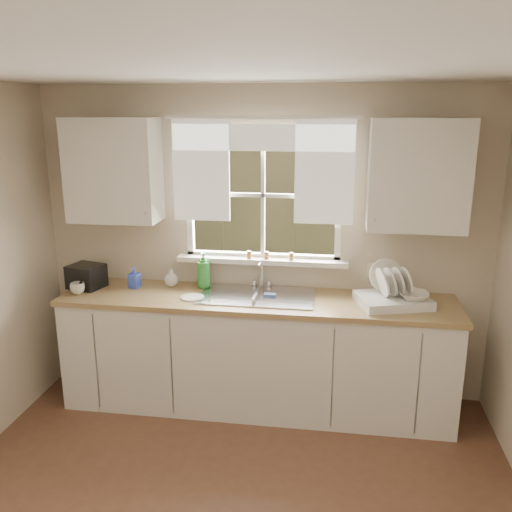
# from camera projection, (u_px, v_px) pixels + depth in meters

# --- Properties ---
(room_walls) EXTENTS (3.62, 4.02, 2.50)m
(room_walls) POSITION_uv_depth(u_px,v_px,m) (198.00, 358.00, 2.40)
(room_walls) COLOR beige
(room_walls) RESTS_ON ground
(ceiling) EXTENTS (3.60, 4.00, 0.02)m
(ceiling) POSITION_uv_depth(u_px,v_px,m) (194.00, 58.00, 2.14)
(ceiling) COLOR silver
(ceiling) RESTS_ON room_walls
(window) EXTENTS (1.38, 0.16, 1.06)m
(window) POSITION_uv_depth(u_px,v_px,m) (263.00, 216.00, 4.31)
(window) COLOR white
(window) RESTS_ON room_walls
(curtains) EXTENTS (1.50, 0.03, 0.81)m
(curtains) POSITION_uv_depth(u_px,v_px,m) (262.00, 160.00, 4.14)
(curtains) COLOR white
(curtains) RESTS_ON room_walls
(base_cabinets) EXTENTS (3.00, 0.62, 0.87)m
(base_cabinets) POSITION_uv_depth(u_px,v_px,m) (257.00, 354.00, 4.28)
(base_cabinets) COLOR silver
(base_cabinets) RESTS_ON ground
(countertop) EXTENTS (3.04, 0.65, 0.04)m
(countertop) POSITION_uv_depth(u_px,v_px,m) (257.00, 300.00, 4.16)
(countertop) COLOR #9B7C4D
(countertop) RESTS_ON base_cabinets
(upper_cabinet_left) EXTENTS (0.70, 0.33, 0.80)m
(upper_cabinet_left) POSITION_uv_depth(u_px,v_px,m) (114.00, 170.00, 4.21)
(upper_cabinet_left) COLOR silver
(upper_cabinet_left) RESTS_ON room_walls
(upper_cabinet_right) EXTENTS (0.70, 0.33, 0.80)m
(upper_cabinet_right) POSITION_uv_depth(u_px,v_px,m) (418.00, 175.00, 3.88)
(upper_cabinet_right) COLOR silver
(upper_cabinet_right) RESTS_ON room_walls
(wall_outlet) EXTENTS (0.08, 0.01, 0.12)m
(wall_outlet) POSITION_uv_depth(u_px,v_px,m) (372.00, 270.00, 4.27)
(wall_outlet) COLOR beige
(wall_outlet) RESTS_ON room_walls
(sill_jars) EXTENTS (0.38, 0.04, 0.06)m
(sill_jars) POSITION_uv_depth(u_px,v_px,m) (269.00, 255.00, 4.32)
(sill_jars) COLOR brown
(sill_jars) RESTS_ON window
(backyard) EXTENTS (20.00, 10.00, 6.13)m
(backyard) POSITION_uv_depth(u_px,v_px,m) (343.00, 45.00, 9.84)
(backyard) COLOR #335421
(backyard) RESTS_ON ground
(sink) EXTENTS (0.88, 0.52, 0.40)m
(sink) POSITION_uv_depth(u_px,v_px,m) (257.00, 305.00, 4.20)
(sink) COLOR #B7B7BC
(sink) RESTS_ON countertop
(dish_rack) EXTENTS (0.59, 0.51, 0.31)m
(dish_rack) POSITION_uv_depth(u_px,v_px,m) (393.00, 296.00, 4.00)
(dish_rack) COLOR silver
(dish_rack) RESTS_ON countertop
(bowl) EXTENTS (0.22, 0.22, 0.05)m
(bowl) POSITION_uv_depth(u_px,v_px,m) (414.00, 296.00, 3.92)
(bowl) COLOR white
(bowl) RESTS_ON dish_rack
(soap_bottle_a) EXTENTS (0.12, 0.12, 0.30)m
(soap_bottle_a) POSITION_uv_depth(u_px,v_px,m) (204.00, 270.00, 4.36)
(soap_bottle_a) COLOR #2B8430
(soap_bottle_a) RESTS_ON countertop
(soap_bottle_b) EXTENTS (0.09, 0.10, 0.18)m
(soap_bottle_b) POSITION_uv_depth(u_px,v_px,m) (134.00, 277.00, 4.37)
(soap_bottle_b) COLOR blue
(soap_bottle_b) RESTS_ON countertop
(soap_bottle_c) EXTENTS (0.13, 0.13, 0.15)m
(soap_bottle_c) POSITION_uv_depth(u_px,v_px,m) (171.00, 277.00, 4.42)
(soap_bottle_c) COLOR beige
(soap_bottle_c) RESTS_ON countertop
(saucer) EXTENTS (0.18, 0.18, 0.01)m
(saucer) POSITION_uv_depth(u_px,v_px,m) (192.00, 297.00, 4.14)
(saucer) COLOR silver
(saucer) RESTS_ON countertop
(cup) EXTENTS (0.14, 0.14, 0.09)m
(cup) POSITION_uv_depth(u_px,v_px,m) (77.00, 288.00, 4.23)
(cup) COLOR beige
(cup) RESTS_ON countertop
(black_appliance) EXTENTS (0.31, 0.28, 0.19)m
(black_appliance) POSITION_uv_depth(u_px,v_px,m) (86.00, 276.00, 4.37)
(black_appliance) COLOR black
(black_appliance) RESTS_ON countertop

